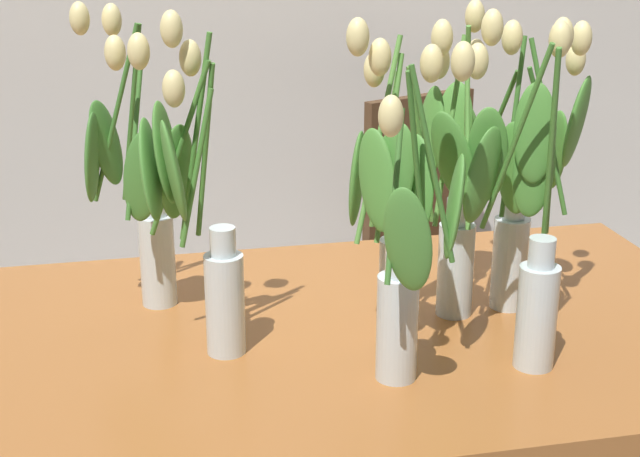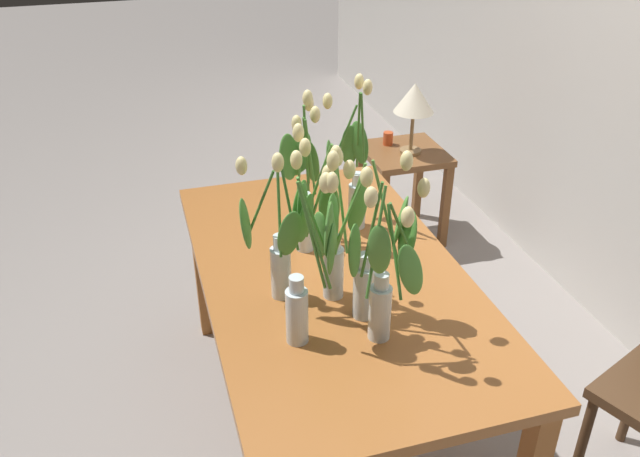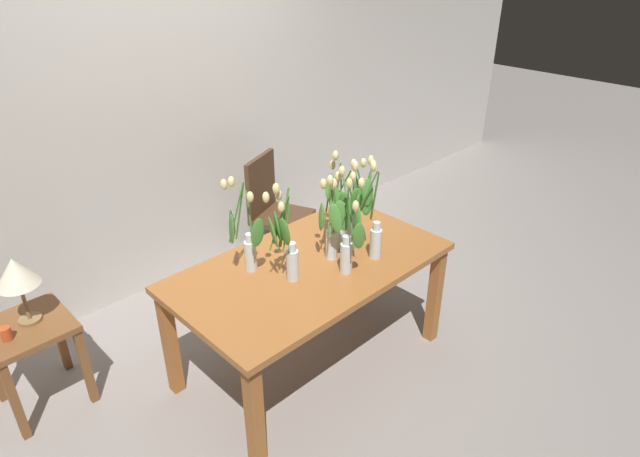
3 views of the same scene
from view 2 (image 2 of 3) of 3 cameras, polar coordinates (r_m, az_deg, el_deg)
name	(u,v)px [view 2 (image 2 of 3)]	position (r m, az deg, el deg)	size (l,w,h in m)	color
ground_plane	(331,423)	(2.81, 0.94, -16.38)	(18.00, 18.00, 0.00)	gray
dining_table	(332,293)	(2.38, 1.07, -5.57)	(1.60, 0.90, 0.74)	#A3602D
tulip_vase_0	(328,234)	(2.10, 0.69, -0.47)	(0.22, 0.24, 0.58)	silver
tulip_vase_1	(280,247)	(2.10, -3.49, -1.57)	(0.19, 0.25, 0.55)	silver
tulip_vase_2	(384,277)	(1.91, 5.55, -4.15)	(0.24, 0.25, 0.55)	silver
tulip_vase_3	(309,277)	(1.91, -0.92, -4.23)	(0.19, 0.18, 0.58)	silver
tulip_vase_4	(353,176)	(2.54, 2.87, 4.56)	(0.17, 0.21, 0.58)	silver
tulip_vase_5	(361,258)	(2.01, 3.51, -2.53)	(0.17, 0.27, 0.58)	silver
tulip_vase_6	(303,186)	(2.38, -1.43, 3.64)	(0.17, 0.16, 0.59)	silver
side_table	(403,169)	(3.83, 7.18, 5.06)	(0.44, 0.44, 0.55)	brown
table_lamp	(414,100)	(3.65, 8.11, 10.91)	(0.22, 0.22, 0.40)	olive
pillar_candle	(388,138)	(3.84, 5.88, 7.72)	(0.06, 0.06, 0.07)	#CC4C23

